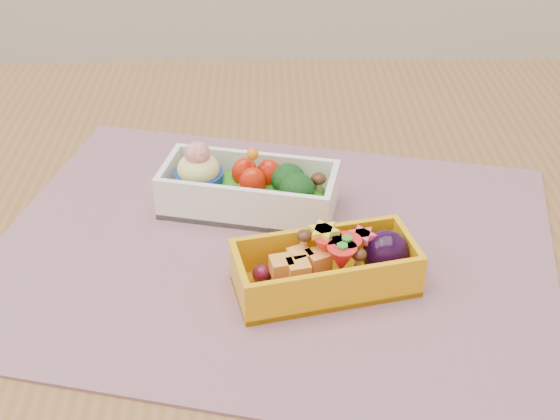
{
  "coord_description": "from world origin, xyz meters",
  "views": [
    {
      "loc": [
        0.04,
        -0.55,
        1.14
      ],
      "look_at": [
        0.05,
        -0.03,
        0.79
      ],
      "focal_mm": 47.32,
      "sensor_mm": 36.0,
      "label": 1
    }
  ],
  "objects_px": {
    "placemat": "(272,249)",
    "bento_white": "(248,189)",
    "table": "(227,312)",
    "bento_yellow": "(329,266)"
  },
  "relations": [
    {
      "from": "placemat",
      "to": "bento_yellow",
      "type": "distance_m",
      "value": 0.07
    },
    {
      "from": "bento_yellow",
      "to": "placemat",
      "type": "bearing_deg",
      "value": 118.39
    },
    {
      "from": "table",
      "to": "bento_white",
      "type": "bearing_deg",
      "value": 53.45
    },
    {
      "from": "table",
      "to": "placemat",
      "type": "height_order",
      "value": "placemat"
    },
    {
      "from": "table",
      "to": "bento_yellow",
      "type": "height_order",
      "value": "bento_yellow"
    },
    {
      "from": "bento_white",
      "to": "bento_yellow",
      "type": "bearing_deg",
      "value": -46.86
    },
    {
      "from": "placemat",
      "to": "bento_white",
      "type": "relative_size",
      "value": 2.8
    },
    {
      "from": "placemat",
      "to": "table",
      "type": "bearing_deg",
      "value": 145.27
    },
    {
      "from": "bento_white",
      "to": "table",
      "type": "bearing_deg",
      "value": -113.55
    },
    {
      "from": "table",
      "to": "bento_white",
      "type": "relative_size",
      "value": 6.9
    }
  ]
}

